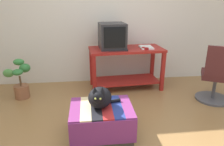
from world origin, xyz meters
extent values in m
cube|color=silver|center=(0.00, 2.05, 1.30)|extent=(8.00, 0.10, 2.60)
cube|color=maroon|center=(-0.19, 1.32, 0.34)|extent=(0.06, 0.06, 0.68)
cube|color=maroon|center=(0.97, 1.40, 0.34)|extent=(0.06, 0.06, 0.68)
cube|color=maroon|center=(0.93, 1.88, 0.34)|extent=(0.06, 0.06, 0.68)
cube|color=maroon|center=(-0.22, 1.80, 0.34)|extent=(0.06, 0.06, 0.68)
cube|color=maroon|center=(0.37, 1.60, 0.14)|extent=(1.17, 0.55, 0.02)
cube|color=maroon|center=(0.37, 1.60, 0.70)|extent=(1.27, 0.65, 0.04)
cube|color=#28282B|center=(0.13, 1.62, 0.73)|extent=(0.31, 0.32, 0.02)
cube|color=#28282B|center=(0.13, 1.62, 0.93)|extent=(0.45, 0.46, 0.42)
cube|color=black|center=(0.15, 1.40, 0.94)|extent=(0.34, 0.04, 0.33)
cube|color=black|center=(0.16, 1.46, 0.73)|extent=(0.40, 0.16, 0.02)
cube|color=white|center=(0.71, 1.58, 0.73)|extent=(0.21, 0.28, 0.03)
cube|color=#4C4238|center=(-0.15, 0.26, 0.17)|extent=(0.66, 0.51, 0.35)
cube|color=#7A2D6B|center=(-0.15, -0.02, 0.21)|extent=(0.70, 0.01, 0.28)
cube|color=#7A2D6B|center=(-0.44, 0.26, 0.36)|extent=(0.12, 0.55, 0.02)
cube|color=beige|center=(-0.32, 0.26, 0.36)|extent=(0.12, 0.55, 0.02)
cube|color=black|center=(-0.21, 0.26, 0.36)|extent=(0.12, 0.55, 0.02)
cube|color=#AD2323|center=(-0.09, 0.26, 0.36)|extent=(0.12, 0.55, 0.02)
cube|color=navy|center=(0.03, 0.26, 0.36)|extent=(0.12, 0.55, 0.02)
cube|color=#7A2D6B|center=(0.14, 0.26, 0.36)|extent=(0.12, 0.55, 0.02)
ellipsoid|color=black|center=(-0.16, 0.27, 0.48)|extent=(0.31, 0.35, 0.23)
sphere|color=black|center=(-0.18, 0.15, 0.54)|extent=(0.14, 0.14, 0.14)
cylinder|color=black|center=(-0.04, 0.33, 0.39)|extent=(0.25, 0.10, 0.04)
cone|color=black|center=(-0.22, 0.16, 0.62)|extent=(0.06, 0.06, 0.06)
cone|color=black|center=(-0.14, 0.15, 0.62)|extent=(0.06, 0.06, 0.06)
sphere|color=#C6D151|center=(-0.22, 0.09, 0.55)|extent=(0.02, 0.02, 0.02)
sphere|color=#C6D151|center=(-0.17, 0.09, 0.55)|extent=(0.02, 0.02, 0.02)
cylinder|color=brown|center=(-1.35, 1.39, 0.10)|extent=(0.23, 0.23, 0.21)
cylinder|color=brown|center=(-1.35, 1.39, 0.29)|extent=(0.03, 0.03, 0.16)
ellipsoid|color=#2D7033|center=(-1.26, 1.39, 0.50)|extent=(0.17, 0.16, 0.14)
ellipsoid|color=#38843D|center=(-1.37, 1.52, 0.56)|extent=(0.17, 0.11, 0.11)
ellipsoid|color=#4C8E42|center=(-1.50, 1.37, 0.43)|extent=(0.17, 0.09, 0.13)
ellipsoid|color=#2D7033|center=(-1.33, 1.26, 0.48)|extent=(0.16, 0.16, 0.09)
cylinder|color=#4C4C51|center=(1.65, 0.96, 0.01)|extent=(0.52, 0.52, 0.03)
cylinder|color=#4C4C51|center=(1.65, 0.96, 0.20)|extent=(0.05, 0.05, 0.34)
cube|color=#471E1E|center=(1.65, 0.96, 0.41)|extent=(0.57, 0.57, 0.08)
cube|color=#471E1E|center=(1.56, 0.79, 0.67)|extent=(0.36, 0.23, 0.44)
cube|color=#A31E1E|center=(0.66, 1.45, 0.74)|extent=(0.10, 0.11, 0.04)
camera|label=1|loc=(-0.27, -1.83, 1.51)|focal=33.71mm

